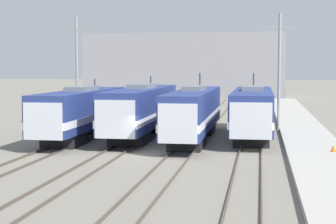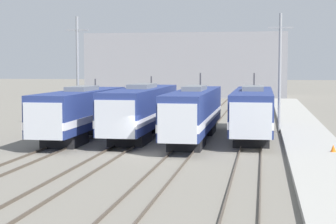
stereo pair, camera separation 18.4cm
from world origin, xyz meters
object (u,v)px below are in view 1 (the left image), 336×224
locomotive_center_left (141,110)px  catenary_tower_right (279,70)px  locomotive_center_right (194,113)px  traffic_cone (333,148)px  locomotive_far_left (80,112)px  catenary_tower_left (77,69)px  locomotive_far_right (253,111)px

locomotive_center_left → catenary_tower_right: 12.74m
locomotive_center_right → traffic_cone: bearing=-32.2°
catenary_tower_right → locomotive_far_left: bearing=-154.8°
locomotive_center_left → locomotive_center_right: size_ratio=0.96×
locomotive_center_right → locomotive_far_left: bearing=-176.3°
locomotive_center_right → catenary_tower_left: (-11.58, 6.74, 3.27)m
locomotive_center_right → traffic_cone: 11.57m
locomotive_center_left → traffic_cone: 16.08m
locomotive_far_left → locomotive_center_left: locomotive_center_left is taller
locomotive_far_left → locomotive_far_right: (13.36, 2.98, -0.00)m
catenary_tower_right → traffic_cone: bearing=-76.6°
catenary_tower_right → traffic_cone: 14.09m
locomotive_far_left → catenary_tower_left: (-2.68, 7.31, 3.30)m
locomotive_center_left → catenary_tower_left: 9.50m
traffic_cone → locomotive_far_left: bearing=163.4°
locomotive_far_left → catenary_tower_right: catenary_tower_right is taller
locomotive_far_right → catenary_tower_left: catenary_tower_left is taller
catenary_tower_right → catenary_tower_left: bearing=180.0°
locomotive_center_left → locomotive_center_right: locomotive_center_right is taller
locomotive_far_right → catenary_tower_right: 5.87m
locomotive_far_left → locomotive_center_right: (8.91, 0.57, 0.03)m
locomotive_far_left → catenary_tower_left: 8.46m
traffic_cone → locomotive_center_right: bearing=147.8°
locomotive_far_left → locomotive_center_left: (4.45, 1.93, 0.07)m
catenary_tower_right → locomotive_center_right: bearing=-134.5°
locomotive_center_right → catenary_tower_right: size_ratio=1.75×
locomotive_center_left → locomotive_far_right: 8.97m
locomotive_center_left → catenary_tower_right: (11.09, 5.39, 3.23)m
catenary_tower_left → locomotive_center_left: bearing=-37.1°
locomotive_center_right → locomotive_far_right: size_ratio=1.04×
locomotive_center_left → catenary_tower_left: size_ratio=1.68×
catenary_tower_left → catenary_tower_right: (18.21, 0.00, 0.00)m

